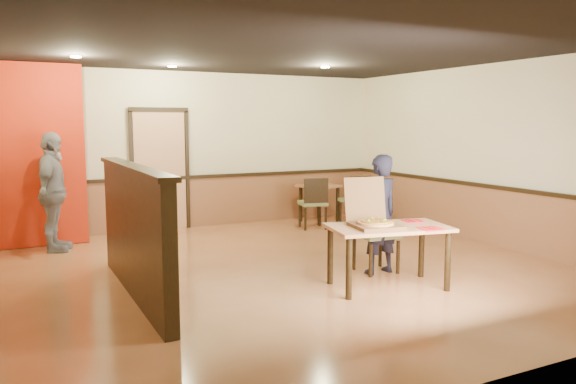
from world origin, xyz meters
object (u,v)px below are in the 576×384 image
side_chair_right (357,198)px  condiment (323,181)px  diner (379,214)px  side_table (319,194)px  passerby (53,192)px  main_table (388,235)px  side_chair_left (314,201)px  pizza_box (374,221)px  diner_chair (373,229)px

side_chair_right → condiment: (-0.37, 0.60, 0.28)m
side_chair_right → diner: bearing=59.6°
side_chair_right → side_table: 0.77m
passerby → condiment: (4.83, 0.40, -0.10)m
side_table → condiment: size_ratio=5.79×
side_table → main_table: bearing=-109.5°
diner → condiment: diner is taller
side_table → side_chair_left: bearing=-127.0°
pizza_box → condiment: 4.43m
side_chair_left → passerby: bearing=10.4°
pizza_box → diner: bearing=58.7°
diner_chair → condiment: bearing=72.6°
side_chair_right → side_table: bearing=-55.2°
side_chair_left → diner: size_ratio=0.61×
side_chair_left → condiment: 0.85m
side_table → passerby: passerby is taller
main_table → diner: diner is taller
pizza_box → side_chair_left: bearing=81.1°
pizza_box → main_table: bearing=-3.8°
side_chair_right → condiment: 0.76m
side_chair_right → pizza_box: pizza_box is taller
diner_chair → condiment: (1.26, 3.42, 0.24)m
side_chair_right → main_table: bearing=60.1°
side_table → condiment: bearing=-15.5°
side_chair_left → side_table: 0.77m
main_table → side_chair_left: bearing=86.0°
passerby → side_table: bearing=-66.9°
diner → pizza_box: 0.68m
side_chair_right → diner: diner is taller
side_table → passerby: 4.79m
main_table → pizza_box: pizza_box is taller
side_chair_left → side_chair_right: 0.92m
diner → main_table: bearing=58.8°
pizza_box → passerby: bearing=140.1°
passerby → condiment: bearing=-67.3°
condiment → side_table: bearing=164.5°
diner_chair → diner: bearing=-94.7°
passerby → condiment: size_ratio=12.43×
diner → condiment: bearing=-114.9°
main_table → condiment: size_ratio=10.41×
side_chair_right → side_table: side_chair_right is taller
main_table → passerby: passerby is taller
main_table → diner_chair: diner_chair is taller
main_table → side_chair_right: side_chair_right is taller
main_table → diner: 0.63m
diner → passerby: size_ratio=0.85×
main_table → diner_chair: 0.77m
diner_chair → side_table: 3.63m
side_chair_left → diner_chair: bearing=88.7°
side_chair_right → side_chair_left: bearing=-1.5°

